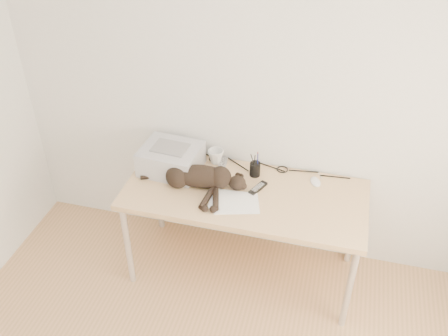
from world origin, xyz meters
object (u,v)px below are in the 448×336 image
(cat, at_px, (197,178))
(mug, at_px, (216,157))
(printer, at_px, (171,159))
(pen_cup, at_px, (255,169))
(mouse, at_px, (316,180))
(desk, at_px, (247,200))

(cat, xyz_separation_m, mug, (0.04, 0.30, -0.02))
(printer, distance_m, cat, 0.27)
(pen_cup, xyz_separation_m, mouse, (0.41, 0.02, -0.03))
(mouse, bearing_deg, printer, 162.92)
(mug, height_order, mouse, mug)
(desk, xyz_separation_m, printer, (-0.55, 0.04, 0.22))
(mouse, bearing_deg, mug, 152.78)
(printer, height_order, pen_cup, same)
(cat, bearing_deg, mouse, 10.49)
(desk, xyz_separation_m, mouse, (0.44, 0.14, 0.15))
(mug, xyz_separation_m, mouse, (0.71, -0.05, -0.03))
(mug, xyz_separation_m, pen_cup, (0.30, -0.08, 0.00))
(desk, relative_size, cat, 2.17)
(printer, height_order, cat, printer)
(printer, relative_size, mug, 3.75)
(cat, distance_m, mug, 0.30)
(desk, bearing_deg, cat, -162.36)
(cat, bearing_deg, printer, 141.83)
(mug, bearing_deg, pen_cup, -14.18)
(cat, bearing_deg, desk, 10.43)
(pen_cup, height_order, mouse, pen_cup)
(cat, xyz_separation_m, mouse, (0.76, 0.24, -0.05))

